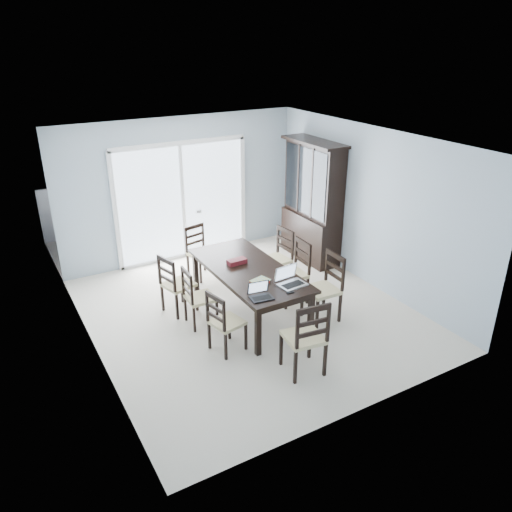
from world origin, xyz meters
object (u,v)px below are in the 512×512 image
object	(u,v)px
chair_end_near	(308,331)
game_box	(237,262)
chair_right_near	(328,280)
chair_left_mid	(194,291)
chair_left_far	(173,279)
laptop_silver	(292,281)
cell_phone	(290,292)
chair_right_mid	(296,265)
hot_tub	(155,223)
dining_table	(249,273)
chair_left_near	(222,317)
china_hutch	(312,203)
chair_end_far	(198,246)
laptop_dark	(262,295)
chair_right_far	(280,251)

from	to	relation	value
chair_end_near	game_box	world-z (taller)	chair_end_near
chair_right_near	chair_left_mid	bearing A→B (deg)	68.16
chair_left_mid	chair_left_far	size ratio (longest dim) A/B	0.95
laptop_silver	cell_phone	xyz separation A→B (m)	(-0.14, -0.16, -0.06)
chair_right_mid	laptop_silver	distance (m)	1.00
chair_left_mid	chair_end_near	size ratio (longest dim) A/B	0.86
laptop_silver	hot_tub	xyz separation A→B (m)	(-0.52, 4.14, -0.38)
dining_table	chair_left_near	distance (m)	1.07
china_hutch	chair_end_near	xyz separation A→B (m)	(-2.14, -2.91, -0.44)
dining_table	laptop_silver	bearing A→B (deg)	-71.86
game_box	chair_left_mid	bearing A→B (deg)	-169.95
china_hutch	dining_table	bearing A→B (deg)	-148.29
chair_left_far	cell_phone	bearing A→B (deg)	20.80
dining_table	chair_left_near	bearing A→B (deg)	-138.29
china_hutch	chair_left_near	xyz separation A→B (m)	(-2.82, -1.96, -0.53)
china_hutch	game_box	size ratio (longest dim) A/B	7.75
chair_left_far	hot_tub	world-z (taller)	chair_left_far
dining_table	laptop_silver	xyz separation A→B (m)	(0.25, -0.77, 0.14)
chair_left_near	chair_end_far	bearing A→B (deg)	150.78
chair_left_mid	laptop_dark	distance (m)	1.14
chair_end_far	game_box	bearing A→B (deg)	78.65
laptop_dark	hot_tub	bearing A→B (deg)	97.50
china_hutch	chair_end_far	bearing A→B (deg)	171.32
chair_left_mid	chair_left_far	xyz separation A→B (m)	(-0.13, 0.47, 0.03)
game_box	chair_left_far	bearing A→B (deg)	159.20
chair_right_mid	chair_end_near	world-z (taller)	chair_end_near
chair_end_near	cell_phone	xyz separation A→B (m)	(0.23, 0.73, 0.12)
dining_table	chair_right_far	distance (m)	1.11
chair_left_near	chair_left_far	xyz separation A→B (m)	(-0.17, 1.27, 0.04)
chair_left_far	chair_right_mid	distance (m)	1.90
chair_right_far	laptop_dark	xyz separation A→B (m)	(-1.23, -1.48, 0.21)
laptop_dark	hot_tub	world-z (taller)	laptop_dark
chair_left_mid	chair_end_far	xyz separation A→B (m)	(0.72, 1.48, 0.01)
chair_end_near	chair_end_far	world-z (taller)	chair_end_near
chair_left_far	china_hutch	bearing A→B (deg)	88.04
laptop_dark	laptop_silver	xyz separation A→B (m)	(0.55, 0.11, 0.01)
chair_end_far	laptop_dark	bearing A→B (deg)	72.77
laptop_silver	cell_phone	bearing A→B (deg)	-136.90
chair_left_mid	hot_tub	distance (m)	3.33
chair_right_far	cell_phone	xyz separation A→B (m)	(-0.82, -1.54, 0.16)
chair_right_near	chair_end_far	bearing A→B (deg)	26.58
chair_left_far	laptop_silver	bearing A→B (deg)	27.49
laptop_dark	laptop_silver	distance (m)	0.56
china_hutch	chair_right_mid	bearing A→B (deg)	-133.30
dining_table	chair_right_near	bearing A→B (deg)	-35.83
chair_left_far	chair_right_mid	bearing A→B (deg)	57.89
chair_right_far	laptop_dark	size ratio (longest dim) A/B	3.53
china_hutch	game_box	distance (m)	2.35
chair_right_mid	hot_tub	world-z (taller)	chair_right_mid
chair_left_mid	chair_right_mid	xyz separation A→B (m)	(1.68, -0.09, 0.06)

